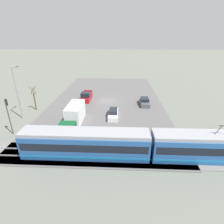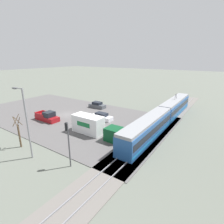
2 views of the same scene
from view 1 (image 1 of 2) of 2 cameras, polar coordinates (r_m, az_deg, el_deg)
name	(u,v)px [view 1 (image 1 of 2)]	position (r m, az deg, el deg)	size (l,w,h in m)	color
ground_plane	(107,101)	(39.83, -1.69, 3.68)	(320.00, 320.00, 0.00)	#60665B
road_surface	(107,101)	(39.82, -1.69, 3.73)	(23.91, 44.48, 0.08)	#565454
rail_bed	(95,155)	(22.39, -5.53, -13.78)	(69.33, 4.40, 0.22)	slate
light_rail_tram	(150,145)	(21.56, 12.43, -10.56)	(30.84, 2.71, 4.45)	#235193
box_truck	(74,117)	(29.21, -12.44, -1.51)	(2.35, 9.33, 3.00)	#0C4723
pickup_truck	(86,97)	(40.44, -8.41, 4.95)	(2.07, 5.44, 1.93)	maroon
sedan_car_0	(113,114)	(31.59, 0.42, -0.53)	(1.71, 4.74, 1.42)	silver
sedan_car_1	(145,102)	(37.71, 10.58, 3.25)	(1.80, 4.32, 1.53)	#4C5156
traffic_light_pole	(8,112)	(29.09, -30.82, -0.07)	(0.28, 0.47, 5.51)	#47474C
street_tree	(35,99)	(37.42, -23.97, 3.83)	(1.14, 0.95, 4.84)	brown
street_lamp_near_crossing	(17,90)	(33.83, -28.55, 6.30)	(0.36, 1.95, 9.04)	gray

